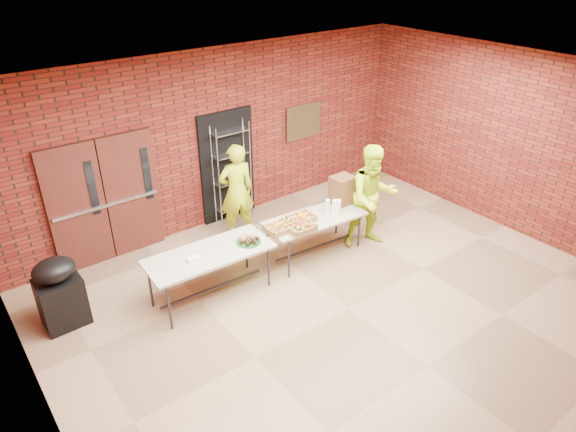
# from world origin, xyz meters

# --- Properties ---
(room) EXTENTS (8.08, 7.08, 3.28)m
(room) POSITION_xyz_m (0.00, 0.00, 1.60)
(room) COLOR brown
(room) RESTS_ON ground
(double_doors) EXTENTS (1.78, 0.12, 2.10)m
(double_doors) POSITION_xyz_m (-2.20, 3.44, 1.05)
(double_doors) COLOR #461914
(double_doors) RESTS_ON room
(dark_doorway) EXTENTS (1.10, 0.06, 2.10)m
(dark_doorway) POSITION_xyz_m (0.10, 3.46, 1.05)
(dark_doorway) COLOR black
(dark_doorway) RESTS_ON room
(bronze_plaque) EXTENTS (0.85, 0.04, 0.70)m
(bronze_plaque) POSITION_xyz_m (1.90, 3.45, 1.55)
(bronze_plaque) COLOR #392C16
(bronze_plaque) RESTS_ON room
(wire_rack) EXTENTS (0.70, 0.24, 1.91)m
(wire_rack) POSITION_xyz_m (0.11, 3.32, 0.96)
(wire_rack) COLOR #ACACB3
(wire_rack) RESTS_ON room
(table_left) EXTENTS (1.90, 0.87, 0.77)m
(table_left) POSITION_xyz_m (-1.43, 1.49, 0.70)
(table_left) COLOR tan
(table_left) RESTS_ON room
(table_right) EXTENTS (1.77, 0.86, 0.71)m
(table_right) POSITION_xyz_m (0.54, 1.45, 0.65)
(table_right) COLOR tan
(table_right) RESTS_ON room
(basket_bananas) EXTENTS (0.41, 0.32, 0.13)m
(basket_bananas) POSITION_xyz_m (-0.20, 1.45, 0.76)
(basket_bananas) COLOR #9F6A40
(basket_bananas) RESTS_ON table_right
(basket_oranges) EXTENTS (0.41, 0.32, 0.13)m
(basket_oranges) POSITION_xyz_m (0.28, 1.48, 0.76)
(basket_oranges) COLOR #9F6A40
(basket_oranges) RESTS_ON table_right
(basket_apples) EXTENTS (0.43, 0.33, 0.13)m
(basket_apples) POSITION_xyz_m (0.09, 1.26, 0.77)
(basket_apples) COLOR #9F6A40
(basket_apples) RESTS_ON table_right
(muffin_tray) EXTENTS (0.37, 0.37, 0.09)m
(muffin_tray) POSITION_xyz_m (-0.81, 1.38, 0.81)
(muffin_tray) COLOR #144D1A
(muffin_tray) RESTS_ON table_left
(napkin_box) EXTENTS (0.17, 0.11, 0.06)m
(napkin_box) POSITION_xyz_m (-1.71, 1.45, 0.79)
(napkin_box) COLOR white
(napkin_box) RESTS_ON table_left
(coffee_dispenser) EXTENTS (0.37, 0.33, 0.49)m
(coffee_dispenser) POSITION_xyz_m (1.26, 1.58, 0.95)
(coffee_dispenser) COLOR brown
(coffee_dispenser) RESTS_ON table_right
(cup_stack_front) EXTENTS (0.09, 0.09, 0.26)m
(cup_stack_front) POSITION_xyz_m (0.87, 1.35, 0.84)
(cup_stack_front) COLOR white
(cup_stack_front) RESTS_ON table_right
(cup_stack_mid) EXTENTS (0.09, 0.09, 0.27)m
(cup_stack_mid) POSITION_xyz_m (0.91, 1.30, 0.84)
(cup_stack_mid) COLOR white
(cup_stack_mid) RESTS_ON table_right
(cup_stack_back) EXTENTS (0.08, 0.08, 0.23)m
(cup_stack_back) POSITION_xyz_m (0.83, 1.47, 0.82)
(cup_stack_back) COLOR white
(cup_stack_back) RESTS_ON table_right
(covered_grill) EXTENTS (0.59, 0.50, 1.05)m
(covered_grill) POSITION_xyz_m (-3.38, 2.19, 0.53)
(covered_grill) COLOR black
(covered_grill) RESTS_ON room
(volunteer_woman) EXTENTS (0.70, 0.53, 1.74)m
(volunteer_woman) POSITION_xyz_m (-0.13, 2.79, 0.87)
(volunteer_woman) COLOR #B6D617
(volunteer_woman) RESTS_ON room
(volunteer_man) EXTENTS (1.08, 0.97, 1.83)m
(volunteer_man) POSITION_xyz_m (1.54, 1.13, 0.91)
(volunteer_man) COLOR #B6D617
(volunteer_man) RESTS_ON room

